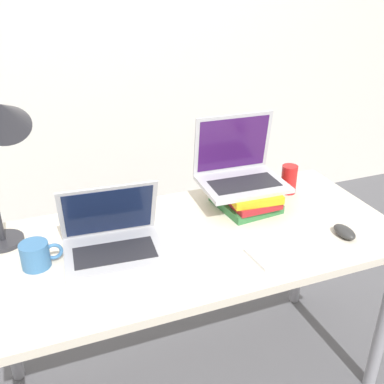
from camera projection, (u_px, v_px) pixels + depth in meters
The scene contains 10 objects.
wall_back at pixel (100, 15), 2.53m from camera, with size 8.00×0.05×2.70m.
desk at pixel (192, 255), 1.64m from camera, with size 1.51×0.70×0.73m.
laptop_left at pixel (112, 238), 1.51m from camera, with size 0.35×0.27×0.24m.
book_stack at pixel (247, 197), 1.79m from camera, with size 0.23×0.27×0.09m.
laptop_on_books at pixel (239, 170), 1.79m from camera, with size 0.34×0.26×0.27m.
wireless_keyboard at pixel (289, 250), 1.52m from camera, with size 0.29×0.15×0.01m.
mouse at pixel (344, 232), 1.61m from camera, with size 0.06×0.10×0.03m.
mug at pixel (36, 255), 1.43m from camera, with size 0.13×0.09×0.09m.
soda_can at pixel (289, 179), 1.90m from camera, with size 0.07×0.07×0.12m.
desk_lamp at pixel (2, 133), 1.38m from camera, with size 0.23×0.20×0.55m.
Camera 1 is at (-0.49, -0.92, 1.59)m, focal length 42.00 mm.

